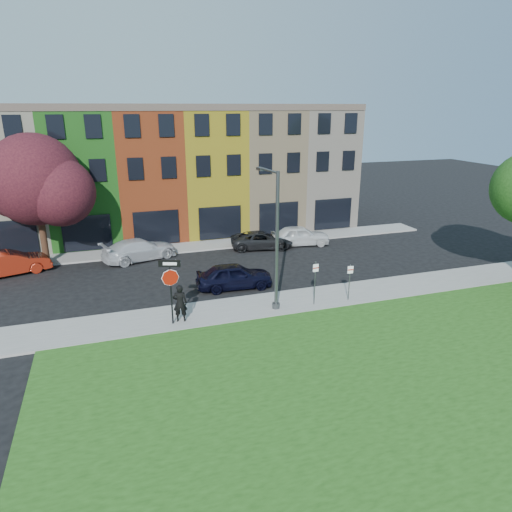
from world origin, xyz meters
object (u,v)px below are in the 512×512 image
object	(u,v)px
stop_sign	(170,279)
man	(180,303)
sedan_near	(234,276)
street_lamp	(275,241)

from	to	relation	value
stop_sign	man	size ratio (longest dim) A/B	1.71
stop_sign	sedan_near	distance (m)	5.93
man	stop_sign	bearing A→B (deg)	36.53
man	sedan_near	distance (m)	5.27
stop_sign	sedan_near	bearing A→B (deg)	61.41
stop_sign	street_lamp	xyz separation A→B (m)	(5.44, 0.33, 1.30)
man	street_lamp	distance (m)	5.69
stop_sign	street_lamp	bearing A→B (deg)	22.69
stop_sign	street_lamp	world-z (taller)	street_lamp
sedan_near	street_lamp	world-z (taller)	street_lamp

